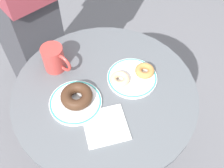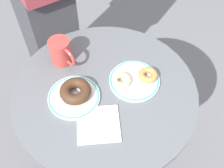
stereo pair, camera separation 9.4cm
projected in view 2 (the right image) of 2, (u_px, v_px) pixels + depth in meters
The scene contains 9 objects.
ground_plane at pixel (108, 162), 1.58m from camera, with size 7.00×7.00×0.02m, color slate.
cafe_table at pixel (106, 118), 1.15m from camera, with size 0.68×0.68×0.73m.
plate_left at pixel (74, 97), 0.95m from camera, with size 0.19×0.19×0.01m.
plate_right at pixel (134, 80), 0.99m from camera, with size 0.19×0.19×0.01m.
donut_chocolate at pixel (75, 91), 0.94m from camera, with size 0.11×0.11×0.04m, color #422819.
donut_old_fashioned at pixel (148, 75), 0.99m from camera, with size 0.07×0.07×0.02m, color #BC7F42.
donut_glazed at pixel (121, 80), 0.97m from camera, with size 0.07×0.07×0.02m, color #E0B789.
paper_napkin at pixel (98, 124), 0.89m from camera, with size 0.14×0.14×0.01m, color white.
coffee_mug at pixel (61, 52), 1.02m from camera, with size 0.10×0.11×0.10m.
Camera 2 is at (-0.05, -0.56, 1.53)m, focal length 42.95 mm.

